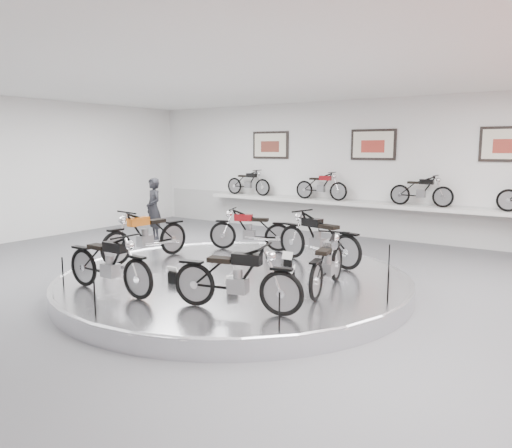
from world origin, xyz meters
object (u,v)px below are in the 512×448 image
Objects in this scene: bike_b at (318,238)px; bike_e at (109,263)px; bike_c at (250,229)px; bike_a at (327,262)px; bike_f at (237,277)px; bike_d at (146,235)px; visitor at (154,209)px; display_platform at (234,282)px; shelf at (368,204)px.

bike_b reaches higher than bike_e.
bike_e reaches higher than bike_c.
bike_a is 1.78m from bike_f.
bike_e is (-1.82, -3.71, -0.04)m from bike_b.
bike_d is 3.85m from bike_f.
visitor is at bearing 129.81° from bike_e.
visitor is (-6.95, 2.89, 0.12)m from bike_a.
display_platform is 0.58× the size of shelf.
shelf is 8.16m from bike_f.
bike_a is 7.53m from visitor.
bike_d is (-2.22, -6.48, -0.17)m from shelf.
bike_d is at bearing 80.38° from bike_a.
bike_e is at bearing 115.64° from bike_a.
bike_d is at bearing 141.82° from bike_f.
display_platform is 2.36m from bike_e.
bike_d is 2.37m from bike_e.
visitor reaches higher than bike_a.
bike_b is 3.54m from bike_d.
bike_c is at bearing 91.17° from bike_e.
bike_f is at bearing -12.93° from visitor.
bike_f reaches higher than bike_e.
bike_e is (-0.93, -2.07, 0.64)m from display_platform.
bike_c is (-1.01, 1.96, 0.63)m from display_platform.
bike_c is (-2.89, 1.93, 0.02)m from bike_a.
bike_c is at bearing -102.76° from shelf.
bike_d reaches higher than bike_c.
bike_e reaches higher than shelf.
bike_e is at bearing 77.06° from bike_b.
bike_b is 1.08× the size of bike_e.
visitor reaches higher than bike_f.
bike_c is at bearing 108.56° from bike_f.
bike_c is at bearing 155.67° from bike_d.
shelf is 6.75× the size of bike_c.
shelf is at bearing -124.37° from bike_c.
bike_d reaches higher than bike_f.
display_platform is 2.20m from bike_f.
bike_f is at bearing 10.64° from bike_e.
bike_f is (2.30, -3.61, 0.01)m from bike_c.
shelf reaches higher than display_platform.
shelf is 6.15m from visitor.
bike_a is 0.95× the size of bike_e.
bike_d is at bearing -178.04° from display_platform.
bike_b is 4.13m from bike_e.
shelf is at bearing 85.19° from bike_f.
bike_c is 2.37m from bike_d.
display_platform is at bearing 95.64° from bike_c.
shelf is 6.98× the size of bike_a.
shelf is 6.10× the size of bike_d.
display_platform is at bearing 79.70° from bike_a.
display_platform is 6.46m from shelf.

